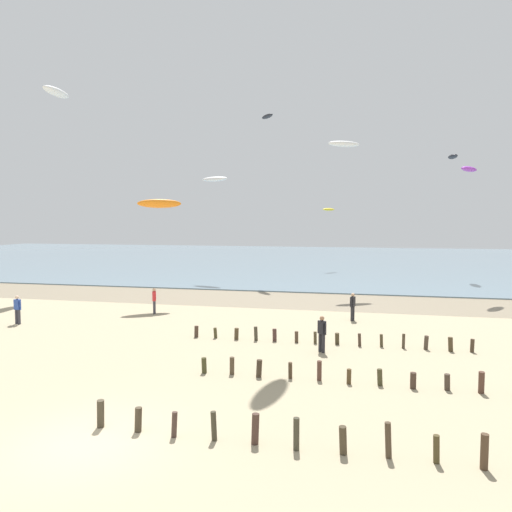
{
  "coord_description": "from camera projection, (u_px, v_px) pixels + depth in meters",
  "views": [
    {
      "loc": [
        7.22,
        -11.28,
        6.1
      ],
      "look_at": [
        1.96,
        12.69,
        4.27
      ],
      "focal_mm": 33.04,
      "sensor_mm": 36.0,
      "label": 1
    }
  ],
  "objects": [
    {
      "name": "person_by_waterline",
      "position": [
        154.0,
        300.0,
        30.93
      ],
      "size": [
        0.33,
        0.54,
        1.71
      ],
      "color": "#383842",
      "rests_on": "ground"
    },
    {
      "name": "sea",
      "position": [
        312.0,
        259.0,
        74.54
      ],
      "size": [
        160.0,
        70.0,
        0.1
      ],
      "primitive_type": "cube",
      "color": "slate",
      "rests_on": "ground"
    },
    {
      "name": "kite_aloft_1",
      "position": [
        329.0,
        209.0,
        57.79
      ],
      "size": [
        1.79,
        2.0,
        0.37
      ],
      "primitive_type": "ellipsoid",
      "rotation": [
        -0.07,
        0.0,
        4.04
      ],
      "color": "yellow"
    },
    {
      "name": "ground_plane",
      "position": [
        88.0,
        442.0,
        12.99
      ],
      "size": [
        160.0,
        160.0,
        0.0
      ],
      "primitive_type": "plane",
      "color": "tan"
    },
    {
      "name": "groyne_mid",
      "position": [
        391.0,
        378.0,
        17.37
      ],
      "size": [
        15.16,
        0.36,
        0.8
      ],
      "color": "#3E3C23",
      "rests_on": "ground"
    },
    {
      "name": "kite_aloft_5",
      "position": [
        56.0,
        92.0,
        39.8
      ],
      "size": [
        1.47,
        3.68,
        0.59
      ],
      "primitive_type": "ellipsoid",
      "rotation": [
        -0.01,
        0.0,
        1.66
      ],
      "color": "white"
    },
    {
      "name": "person_nearest_camera",
      "position": [
        322.0,
        333.0,
        21.84
      ],
      "size": [
        0.44,
        0.42,
        1.71
      ],
      "color": "#232328",
      "rests_on": "ground"
    },
    {
      "name": "kite_aloft_6",
      "position": [
        469.0,
        169.0,
        37.27
      ],
      "size": [
        2.02,
        2.57,
        0.45
      ],
      "primitive_type": "ellipsoid",
      "rotation": [
        -0.06,
        0.0,
        4.16
      ],
      "color": "purple"
    },
    {
      "name": "kite_aloft_10",
      "position": [
        160.0,
        204.0,
        33.84
      ],
      "size": [
        3.24,
        2.76,
        0.88
      ],
      "primitive_type": "ellipsoid",
      "rotation": [
        0.43,
        0.0,
        3.76
      ],
      "color": "orange"
    },
    {
      "name": "kite_aloft_3",
      "position": [
        344.0,
        144.0,
        40.13
      ],
      "size": [
        3.06,
        2.35,
        0.55
      ],
      "primitive_type": "ellipsoid",
      "rotation": [
        0.08,
        0.0,
        3.67
      ],
      "color": "white"
    },
    {
      "name": "person_left_flank",
      "position": [
        17.0,
        309.0,
        27.81
      ],
      "size": [
        0.56,
        0.28,
        1.71
      ],
      "color": "#383842",
      "rests_on": "ground"
    },
    {
      "name": "person_mid_beach",
      "position": [
        353.0,
        306.0,
        28.79
      ],
      "size": [
        0.33,
        0.54,
        1.71
      ],
      "color": "#232328",
      "rests_on": "ground"
    },
    {
      "name": "kite_aloft_2",
      "position": [
        453.0,
        157.0,
        49.67
      ],
      "size": [
        0.88,
        2.66,
        0.43
      ],
      "primitive_type": "ellipsoid",
      "rotation": [
        0.0,
        0.0,
        1.56
      ],
      "color": "black"
    },
    {
      "name": "wet_sand_strip",
      "position": [
        264.0,
        299.0,
        36.75
      ],
      "size": [
        120.0,
        7.61,
        0.01
      ],
      "primitive_type": "cube",
      "color": "#84755B",
      "rests_on": "ground"
    },
    {
      "name": "groyne_near",
      "position": [
        355.0,
        440.0,
        12.27
      ],
      "size": [
        15.47,
        0.36,
        0.94
      ],
      "color": "#41392B",
      "rests_on": "ground"
    },
    {
      "name": "kite_aloft_0",
      "position": [
        215.0,
        179.0,
        47.6
      ],
      "size": [
        3.25,
        2.01,
        0.6
      ],
      "primitive_type": "ellipsoid",
      "rotation": [
        -0.11,
        0.0,
        2.8
      ],
      "color": "white"
    },
    {
      "name": "groyne_far",
      "position": [
        324.0,
        338.0,
        23.34
      ],
      "size": [
        13.73,
        0.35,
        0.73
      ],
      "color": "#433228",
      "rests_on": "ground"
    },
    {
      "name": "kite_aloft_4",
      "position": [
        267.0,
        116.0,
        47.45
      ],
      "size": [
        1.85,
        2.22,
        0.39
      ],
      "primitive_type": "ellipsoid",
      "rotation": [
        -0.05,
        0.0,
        2.17
      ],
      "color": "black"
    }
  ]
}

